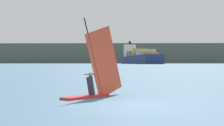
# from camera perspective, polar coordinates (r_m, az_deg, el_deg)

# --- Properties ---
(ground_plane) EXTENTS (4000.00, 4000.00, 0.00)m
(ground_plane) POSITION_cam_1_polar(r_m,az_deg,el_deg) (13.39, 2.48, -7.41)
(ground_plane) COLOR #476B84
(windsurfer) EXTENTS (3.40, 2.99, 4.13)m
(windsurfer) POSITION_cam_1_polar(r_m,az_deg,el_deg) (16.41, -2.87, -2.42)
(windsurfer) COLOR red
(windsurfer) RESTS_ON ground_plane
(cargo_ship) EXTENTS (26.91, 185.95, 39.24)m
(cargo_ship) POSITION_cam_1_polar(r_m,az_deg,el_deg) (491.77, 4.70, 0.93)
(cargo_ship) COLOR navy
(cargo_ship) RESTS_ON ground_plane
(distant_headland) EXTENTS (1317.32, 562.65, 54.38)m
(distant_headland) POSITION_cam_1_polar(r_m,az_deg,el_deg) (1036.34, 1.23, 1.45)
(distant_headland) COLOR #4C564C
(distant_headland) RESTS_ON ground_plane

